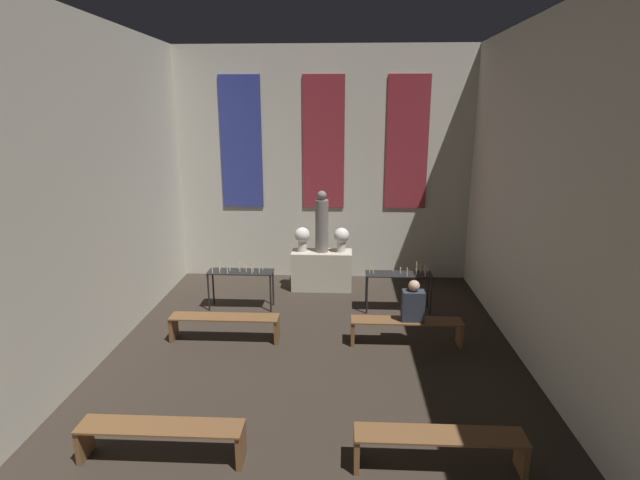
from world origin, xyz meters
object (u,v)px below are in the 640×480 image
altar (322,270)px  candle_rack_right (399,279)px  pew_back_left (225,323)px  flower_vase_left (302,237)px  pew_back_right (406,327)px  flower_vase_right (341,238)px  statue (322,224)px  candle_rack_left (241,276)px  pew_second_right (439,444)px  person_seated (413,303)px  pew_second_left (161,435)px

altar → candle_rack_right: size_ratio=1.02×
altar → pew_back_left: size_ratio=0.71×
flower_vase_left → pew_back_right: 3.41m
pew_back_left → pew_back_right: size_ratio=1.00×
flower_vase_left → flower_vase_right: size_ratio=1.00×
altar → statue: size_ratio=0.98×
flower_vase_right → candle_rack_left: size_ratio=0.42×
candle_rack_left → pew_second_right: bearing=-55.5°
altar → flower_vase_left: (-0.43, 0.00, 0.75)m
flower_vase_right → pew_back_left: bearing=-126.5°
person_seated → pew_back_right: bearing=180.0°
statue → flower_vase_left: statue is taller
pew_second_right → candle_rack_left: bearing=124.5°
person_seated → pew_second_left: bearing=-136.3°
altar → pew_second_right: altar is taller
candle_rack_right → pew_second_right: bearing=-90.3°
statue → candle_rack_left: bearing=-142.4°
flower_vase_left → flower_vase_right: bearing=0.0°
person_seated → flower_vase_right: bearing=114.6°
candle_rack_right → pew_second_left: bearing=-124.6°
statue → flower_vase_left: size_ratio=2.51×
pew_second_left → person_seated: person_seated is taller
candle_rack_left → pew_second_left: 4.51m
flower_vase_right → statue: bearing=180.0°
pew_second_left → pew_back_left: 3.04m
pew_back_left → person_seated: (3.18, 0.00, 0.42)m
pew_second_left → pew_back_right: 4.33m
flower_vase_left → pew_back_right: flower_vase_left is taller
candle_rack_right → pew_back_left: size_ratio=0.69×
statue → person_seated: statue is taller
flower_vase_right → person_seated: size_ratio=0.76×
candle_rack_left → candle_rack_right: 3.12m
statue → pew_second_right: bearing=-74.9°
flower_vase_right → pew_second_left: size_ratio=0.29×
statue → flower_vase_right: (0.43, 0.00, -0.30)m
candle_rack_left → pew_back_left: (0.01, -1.46, -0.35)m
candle_rack_left → pew_second_right: (3.09, -4.50, -0.35)m
pew_back_right → statue: bearing=120.1°
pew_second_right → pew_second_left: bearing=180.0°
candle_rack_left → pew_second_left: candle_rack_left is taller
statue → person_seated: size_ratio=1.90×
flower_vase_right → person_seated: (1.21, -2.66, -0.43)m
candle_rack_left → pew_back_left: candle_rack_left is taller
statue → pew_second_right: size_ratio=0.72×
pew_second_left → pew_back_left: (0.00, 3.04, 0.00)m
pew_second_right → flower_vase_right: bearing=101.1°
flower_vase_right → pew_back_right: (1.12, -2.66, -0.85)m
flower_vase_left → candle_rack_left: (-1.13, -1.20, -0.51)m
flower_vase_left → pew_back_right: (1.97, -2.66, -0.85)m
candle_rack_right → flower_vase_right: bearing=133.6°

